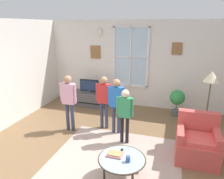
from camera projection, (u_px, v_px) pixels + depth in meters
name	position (u px, v px, depth m)	size (l,w,h in m)	color
ground_plane	(101.00, 161.00, 3.97)	(6.04, 6.69, 0.02)	brown
back_wall	(135.00, 64.00, 6.41)	(5.44, 0.17, 2.62)	silver
area_rug	(115.00, 160.00, 4.00)	(2.42, 2.18, 0.01)	tan
tv_stand	(90.00, 99.00, 6.62)	(1.03, 0.44, 0.46)	#4C4C51
television	(89.00, 86.00, 6.49)	(0.60, 0.08, 0.40)	#4C4C4C
armchair	(197.00, 143.00, 3.98)	(0.76, 0.74, 0.87)	#D14C47
coffee_table	(122.00, 160.00, 3.38)	(0.78, 0.78, 0.42)	#99B2B7
book_stack	(115.00, 154.00, 3.45)	(0.25, 0.20, 0.05)	#CB7682
cup	(128.00, 159.00, 3.27)	(0.07, 0.07, 0.10)	#334C8C
remote_near_books	(121.00, 151.00, 3.54)	(0.04, 0.14, 0.02)	black
person_green_shirt	(125.00, 110.00, 4.38)	(0.37, 0.17, 1.22)	black
person_pink_shirt	(69.00, 97.00, 4.89)	(0.41, 0.19, 1.38)	#333851
person_red_shirt	(104.00, 96.00, 5.02)	(0.40, 0.18, 1.32)	#333851
person_blue_shirt	(116.00, 100.00, 4.78)	(0.40, 0.18, 1.33)	#333851
potted_plant_by_window	(177.00, 99.00, 5.80)	(0.41, 0.41, 0.76)	#4C565B
floor_lamp	(211.00, 84.00, 4.29)	(0.32, 0.32, 1.58)	black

